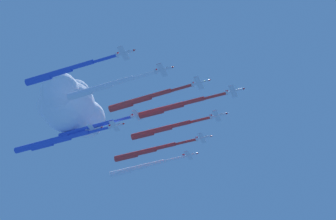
# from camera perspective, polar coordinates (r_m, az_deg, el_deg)

# --- Properties ---
(jet_lead) EXTENTS (8.50, 57.04, 3.75)m
(jet_lead) POSITION_cam_1_polar(r_m,az_deg,el_deg) (250.71, 0.40, 0.33)
(jet_lead) COLOR silver
(jet_port_inner) EXTENTS (8.48, 55.21, 3.83)m
(jet_port_inner) POSITION_cam_1_polar(r_m,az_deg,el_deg) (264.36, -0.83, -2.31)
(jet_port_inner) COLOR silver
(jet_starboard_inner) EXTENTS (8.42, 54.52, 3.81)m
(jet_starboard_inner) POSITION_cam_1_polar(r_m,az_deg,el_deg) (243.16, -3.29, 1.18)
(jet_starboard_inner) COLOR silver
(jet_port_mid) EXTENTS (8.46, 59.76, 3.84)m
(jet_port_mid) POSITION_cam_1_polar(r_m,az_deg,el_deg) (279.94, -2.73, -4.89)
(jet_port_mid) COLOR silver
(jet_starboard_mid) EXTENTS (8.49, 56.52, 3.75)m
(jet_starboard_mid) POSITION_cam_1_polar(r_m,az_deg,el_deg) (238.61, -7.94, 2.60)
(jet_starboard_mid) COLOR silver
(jet_port_outer) EXTENTS (8.44, 57.64, 3.72)m
(jet_port_outer) POSITION_cam_1_polar(r_m,az_deg,el_deg) (296.09, -3.62, -6.77)
(jet_port_outer) COLOR silver
(jet_starboard_outer) EXTENTS (8.50, 58.24, 3.74)m
(jet_starboard_outer) POSITION_cam_1_polar(r_m,az_deg,el_deg) (237.35, -12.59, 4.31)
(jet_starboard_outer) COLOR silver
(jet_trail_port) EXTENTS (8.46, 53.76, 3.73)m
(jet_trail_port) POSITION_cam_1_polar(r_m,az_deg,el_deg) (269.80, -9.53, -2.21)
(jet_trail_port) COLOR silver
(jet_trail_starboard) EXTENTS (8.47, 58.10, 3.78)m
(jet_trail_starboard) POSITION_cam_1_polar(r_m,az_deg,el_deg) (274.95, -12.53, -3.48)
(jet_trail_starboard) COLOR silver
(jet_tail_end) EXTENTS (8.46, 56.27, 3.80)m
(jet_tail_end) POSITION_cam_1_polar(r_m,az_deg,el_deg) (281.87, -14.52, -3.78)
(jet_tail_end) COLOR silver
(cloud_puff) EXTENTS (46.39, 33.58, 31.39)m
(cloud_puff) POSITION_cam_1_polar(r_m,az_deg,el_deg) (282.63, -11.43, 0.50)
(cloud_puff) COLOR white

